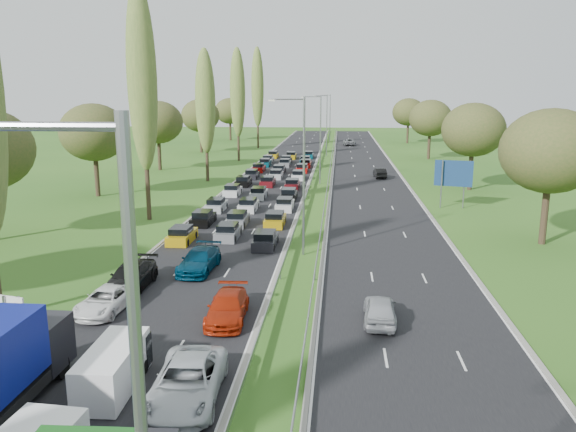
% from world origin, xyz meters
% --- Properties ---
extents(ground, '(260.00, 260.00, 0.00)m').
position_xyz_m(ground, '(4.50, 80.00, 0.00)').
color(ground, '#29561A').
rests_on(ground, ground).
extents(near_carriageway, '(10.50, 215.00, 0.04)m').
position_xyz_m(near_carriageway, '(-2.25, 82.50, 0.00)').
color(near_carriageway, black).
rests_on(near_carriageway, ground).
extents(far_carriageway, '(10.50, 215.00, 0.04)m').
position_xyz_m(far_carriageway, '(11.25, 82.50, 0.00)').
color(far_carriageway, black).
rests_on(far_carriageway, ground).
extents(central_reservation, '(2.36, 215.00, 0.32)m').
position_xyz_m(central_reservation, '(4.50, 82.50, 0.55)').
color(central_reservation, gray).
rests_on(central_reservation, ground).
extents(lamp_columns, '(0.18, 140.18, 12.00)m').
position_xyz_m(lamp_columns, '(4.50, 78.00, 6.00)').
color(lamp_columns, gray).
rests_on(lamp_columns, ground).
extents(poplar_row, '(2.80, 127.80, 22.44)m').
position_xyz_m(poplar_row, '(-11.50, 68.17, 12.39)').
color(poplar_row, '#2D2116').
rests_on(poplar_row, ground).
extents(woodland_left, '(8.00, 166.00, 11.10)m').
position_xyz_m(woodland_left, '(-22.00, 62.63, 7.68)').
color(woodland_left, '#2D2116').
rests_on(woodland_left, ground).
extents(woodland_right, '(8.00, 153.00, 11.10)m').
position_xyz_m(woodland_right, '(24.00, 66.67, 7.68)').
color(woodland_right, '#2D2116').
rests_on(woodland_right, ground).
extents(traffic_queue_fill, '(9.07, 68.43, 0.80)m').
position_xyz_m(traffic_queue_fill, '(-2.24, 77.57, 0.44)').
color(traffic_queue_fill, '#BF990C').
rests_on(traffic_queue_fill, ground).
extents(near_car_2, '(2.53, 4.90, 1.32)m').
position_xyz_m(near_car_2, '(-5.97, 30.37, 0.68)').
color(near_car_2, white).
rests_on(near_car_2, near_carriageway).
extents(near_car_3, '(2.30, 5.54, 1.60)m').
position_xyz_m(near_car_3, '(-5.91, 34.22, 0.82)').
color(near_car_3, black).
rests_on(near_car_3, near_carriageway).
extents(near_car_7, '(2.44, 5.45, 1.55)m').
position_xyz_m(near_car_7, '(-2.49, 38.23, 0.80)').
color(near_car_7, '#05334D').
rests_on(near_car_7, near_carriageway).
extents(near_car_10, '(2.99, 5.92, 1.61)m').
position_xyz_m(near_car_10, '(1.19, 21.51, 0.82)').
color(near_car_10, silver).
rests_on(near_car_10, near_carriageway).
extents(near_car_11, '(2.29, 5.11, 1.46)m').
position_xyz_m(near_car_11, '(1.19, 29.80, 0.75)').
color(near_car_11, '#A3220A').
rests_on(near_car_11, near_carriageway).
extents(far_car_0, '(1.89, 4.36, 1.47)m').
position_xyz_m(far_car_0, '(9.49, 30.25, 0.75)').
color(far_car_0, '#9EA1A7').
rests_on(far_car_0, far_carriageway).
extents(far_car_1, '(1.86, 4.45, 1.43)m').
position_xyz_m(far_car_1, '(13.12, 84.44, 0.73)').
color(far_car_1, black).
rests_on(far_car_1, far_carriageway).
extents(far_car_2, '(3.05, 5.96, 1.61)m').
position_xyz_m(far_car_2, '(9.37, 137.43, 0.83)').
color(far_car_2, slate).
rests_on(far_car_2, far_carriageway).
extents(white_van_rear, '(1.83, 4.66, 1.87)m').
position_xyz_m(white_van_rear, '(-2.12, 22.25, 0.96)').
color(white_van_rear, white).
rests_on(white_van_rear, near_carriageway).
extents(info_sign, '(1.48, 0.43, 2.10)m').
position_xyz_m(info_sign, '(-9.40, 26.89, 1.37)').
color(info_sign, gray).
rests_on(info_sign, ground).
extents(direction_sign, '(3.90, 1.10, 5.20)m').
position_xyz_m(direction_sign, '(19.40, 62.53, 3.57)').
color(direction_sign, gray).
rests_on(direction_sign, ground).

